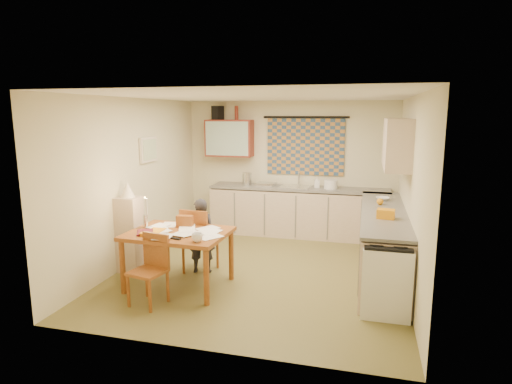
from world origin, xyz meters
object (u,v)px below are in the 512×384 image
(shelf_stand, at_px, (130,234))
(dining_table, at_px, (179,259))
(counter_back, at_px, (298,212))
(counter_right, at_px, (382,242))
(stove, at_px, (386,278))
(person, at_px, (201,236))
(chair_far, at_px, (200,252))

(shelf_stand, bearing_deg, dining_table, -21.09)
(counter_back, relative_size, counter_right, 1.12)
(counter_right, relative_size, stove, 3.51)
(counter_right, relative_size, dining_table, 2.24)
(counter_right, bearing_deg, counter_back, 132.65)
(counter_right, bearing_deg, shelf_stand, -166.51)
(dining_table, relative_size, shelf_stand, 1.20)
(counter_right, height_order, person, person)
(chair_far, height_order, person, person)
(dining_table, height_order, chair_far, chair_far)
(dining_table, height_order, person, person)
(shelf_stand, bearing_deg, person, 11.55)
(stove, relative_size, shelf_stand, 0.77)
(chair_far, relative_size, shelf_stand, 0.86)
(counter_right, bearing_deg, stove, -90.00)
(chair_far, xyz_separation_m, person, (0.03, -0.02, 0.25))
(dining_table, xyz_separation_m, shelf_stand, (-0.93, 0.36, 0.17))
(counter_right, xyz_separation_m, stove, (-0.00, -1.32, -0.03))
(chair_far, bearing_deg, counter_back, -110.34)
(counter_back, bearing_deg, shelf_stand, -130.24)
(stove, xyz_separation_m, chair_far, (-2.55, 0.69, -0.13))
(stove, height_order, person, person)
(shelf_stand, bearing_deg, stove, -7.52)
(counter_back, distance_m, counter_right, 2.17)
(shelf_stand, bearing_deg, chair_far, 12.82)
(chair_far, bearing_deg, person, 155.74)
(counter_back, bearing_deg, dining_table, -112.19)
(counter_right, distance_m, person, 2.61)
(dining_table, distance_m, person, 0.60)
(stove, bearing_deg, chair_far, 164.83)
(dining_table, height_order, shelf_stand, shelf_stand)
(chair_far, height_order, shelf_stand, shelf_stand)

